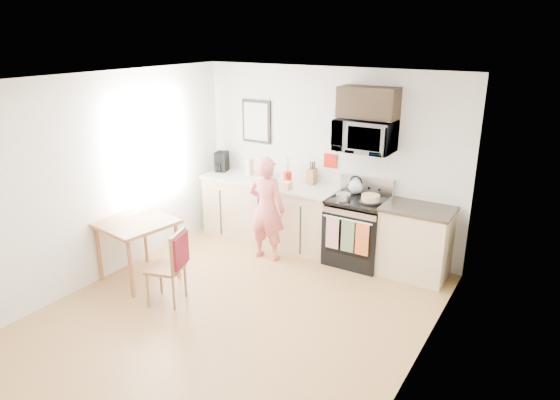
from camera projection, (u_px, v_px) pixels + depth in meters
The scene contains 28 objects.
floor at pixel (235, 314), 5.67m from camera, with size 4.60×4.60×0.00m, color olive.
back_wall at pixel (328, 160), 7.11m from camera, with size 4.00×0.04×2.60m, color beige.
front_wall at pixel (30, 304), 3.38m from camera, with size 4.00×0.04×2.60m, color beige.
left_wall at pixel (103, 179), 6.23m from camera, with size 0.04×4.60×2.60m, color beige.
right_wall at pixel (420, 247), 4.27m from camera, with size 0.04×4.60×2.60m, color beige.
ceiling at pixel (228, 80), 4.83m from camera, with size 4.00×4.60×0.04m, color white.
window at pixel (150, 147), 6.77m from camera, with size 0.06×1.40×1.50m.
cabinet_left at pixel (270, 212), 7.53m from camera, with size 2.10×0.60×0.90m, color #D5BB88.
countertop_left at pixel (269, 182), 7.38m from camera, with size 2.14×0.64×0.04m, color silver.
cabinet_right at pixel (415, 243), 6.44m from camera, with size 0.84×0.60×0.90m, color #D5BB88.
countertop_right at pixel (419, 209), 6.29m from camera, with size 0.88×0.64×0.04m, color black.
range at pixel (357, 232), 6.82m from camera, with size 0.76×0.70×1.16m.
microwave at pixel (365, 136), 6.47m from camera, with size 0.76×0.51×0.42m, color #AFAFB4.
upper_cabinet at pixel (368, 103), 6.37m from camera, with size 0.76×0.35×0.40m, color black.
wall_art at pixel (256, 121), 7.53m from camera, with size 0.50×0.04×0.65m.
wall_trivet at pixel (330, 161), 7.07m from camera, with size 0.20×0.02×0.20m, color #A8180E.
person at pixel (267, 209), 6.85m from camera, with size 0.54×0.35×1.47m, color #CB3F37.
dining_table at pixel (136, 228), 6.27m from camera, with size 0.85×0.85×0.79m.
chair at pixel (175, 258), 5.72m from camera, with size 0.51×0.48×0.90m.
knife_block at pixel (312, 177), 7.19m from camera, with size 0.10×0.15×0.23m, color brown.
utensil_crock at pixel (287, 172), 7.28m from camera, with size 0.13×0.13×0.38m.
fruit_bowl at pixel (266, 175), 7.55m from camera, with size 0.27×0.27×0.10m.
milk_carton at pixel (249, 167), 7.65m from camera, with size 0.10×0.10×0.26m, color #D4B07F.
coffee_maker at pixel (221, 162), 7.86m from camera, with size 0.23×0.28×0.31m.
bread_bag at pixel (281, 185), 7.01m from camera, with size 0.30×0.14×0.11m, color tan.
cake at pixel (371, 199), 6.52m from camera, with size 0.29×0.29×0.10m.
kettle at pixel (356, 186), 6.83m from camera, with size 0.20×0.20×0.26m.
pot at pixel (343, 197), 6.57m from camera, with size 0.19×0.32×0.10m.
Camera 1 is at (2.99, -3.97, 3.06)m, focal length 32.00 mm.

